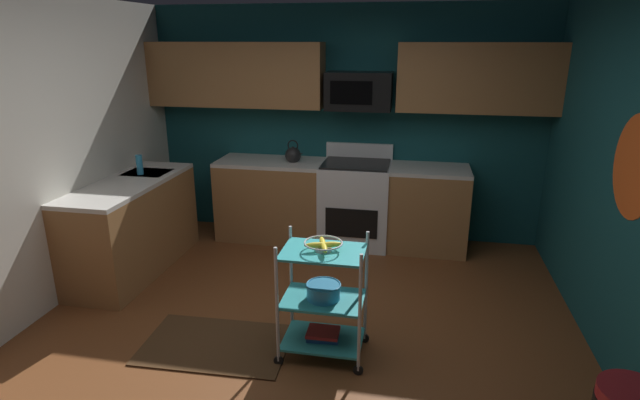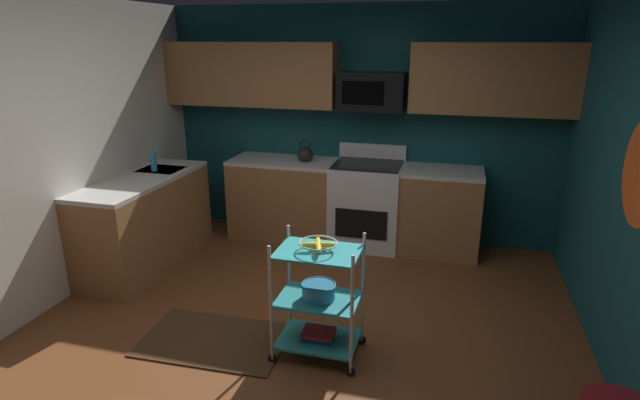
# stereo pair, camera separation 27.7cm
# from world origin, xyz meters

# --- Properties ---
(floor) EXTENTS (4.40, 4.80, 0.04)m
(floor) POSITION_xyz_m (0.00, 0.00, -0.02)
(floor) COLOR brown
(floor) RESTS_ON ground
(wall_back) EXTENTS (4.52, 0.06, 2.60)m
(wall_back) POSITION_xyz_m (0.00, 2.43, 1.30)
(wall_back) COLOR #14474C
(wall_back) RESTS_ON ground
(wall_left) EXTENTS (0.06, 4.80, 2.60)m
(wall_left) POSITION_xyz_m (-2.23, 0.00, 1.30)
(wall_left) COLOR silver
(wall_left) RESTS_ON ground
(counter_run) EXTENTS (3.60, 2.22, 0.92)m
(counter_run) POSITION_xyz_m (-0.71, 1.69, 0.46)
(counter_run) COLOR #9E6B3D
(counter_run) RESTS_ON ground
(oven_range) EXTENTS (0.76, 0.65, 1.10)m
(oven_range) POSITION_xyz_m (0.18, 2.10, 0.48)
(oven_range) COLOR white
(oven_range) RESTS_ON ground
(upper_cabinets) EXTENTS (4.40, 0.33, 0.70)m
(upper_cabinets) POSITION_xyz_m (-0.04, 2.23, 1.85)
(upper_cabinets) COLOR #9E6B3D
(microwave) EXTENTS (0.70, 0.39, 0.40)m
(microwave) POSITION_xyz_m (0.18, 2.21, 1.70)
(microwave) COLOR black
(rolling_cart) EXTENTS (0.64, 0.43, 0.91)m
(rolling_cart) POSITION_xyz_m (0.22, -0.08, 0.45)
(rolling_cart) COLOR silver
(rolling_cart) RESTS_ON ground
(fruit_bowl) EXTENTS (0.27, 0.27, 0.07)m
(fruit_bowl) POSITION_xyz_m (0.22, -0.08, 0.88)
(fruit_bowl) COLOR silver
(fruit_bowl) RESTS_ON rolling_cart
(mixing_bowl_large) EXTENTS (0.25, 0.25, 0.11)m
(mixing_bowl_large) POSITION_xyz_m (0.23, -0.08, 0.52)
(mixing_bowl_large) COLOR #338CBF
(mixing_bowl_large) RESTS_ON rolling_cart
(book_stack) EXTENTS (0.24, 0.19, 0.06)m
(book_stack) POSITION_xyz_m (0.22, -0.08, 0.16)
(book_stack) COLOR #1E4C8C
(book_stack) RESTS_ON rolling_cart
(kettle) EXTENTS (0.21, 0.18, 0.26)m
(kettle) POSITION_xyz_m (-0.53, 2.10, 1.00)
(kettle) COLOR black
(kettle) RESTS_ON counter_run
(dish_soap_bottle) EXTENTS (0.06, 0.06, 0.20)m
(dish_soap_bottle) POSITION_xyz_m (-1.92, 1.26, 1.02)
(dish_soap_bottle) COLOR #2D8CBF
(dish_soap_bottle) RESTS_ON counter_run
(floor_rug) EXTENTS (1.12, 0.74, 0.01)m
(floor_rug) POSITION_xyz_m (-0.60, -0.13, 0.01)
(floor_rug) COLOR #472D19
(floor_rug) RESTS_ON ground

